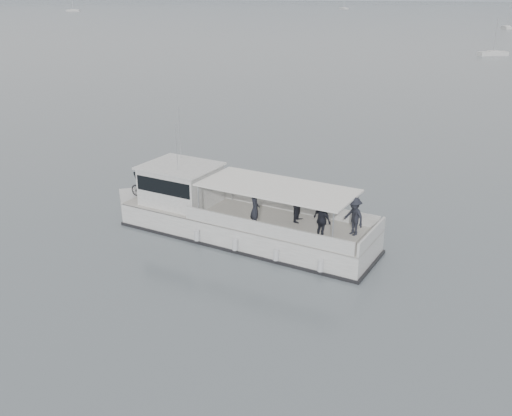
# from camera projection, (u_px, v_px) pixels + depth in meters

# --- Properties ---
(ground) EXTENTS (1400.00, 1400.00, 0.00)m
(ground) POSITION_uv_depth(u_px,v_px,m) (166.00, 213.00, 30.35)
(ground) COLOR slate
(ground) RESTS_ON ground
(tour_boat) EXTENTS (14.15, 6.79, 5.96)m
(tour_boat) POSITION_uv_depth(u_px,v_px,m) (224.00, 215.00, 27.54)
(tour_boat) COLOR white
(tour_boat) RESTS_ON ground
(moored_fleet) EXTENTS (380.37, 367.01, 8.80)m
(moored_fleet) POSITION_uv_depth(u_px,v_px,m) (449.00, 19.00, 210.68)
(moored_fleet) COLOR white
(moored_fleet) RESTS_ON ground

